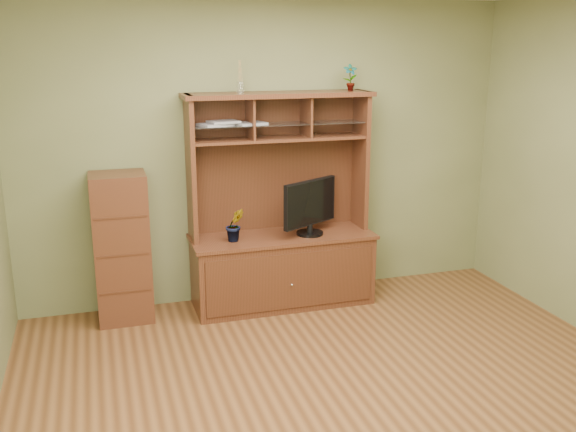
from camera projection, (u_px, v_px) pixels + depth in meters
name	position (u px, v px, depth m)	size (l,w,h in m)	color
room	(353.00, 203.00, 3.96)	(4.54, 4.04, 2.74)	#523017
media_hutch	(281.00, 248.00, 5.79)	(1.66, 0.61, 1.90)	#402012
monitor	(310.00, 206.00, 5.68)	(0.57, 0.35, 0.49)	black
orchid_plant	(235.00, 225.00, 5.52)	(0.16, 0.13, 0.29)	#3A5D1F
top_plant	(350.00, 77.00, 5.66)	(0.12, 0.08, 0.23)	#265C20
reed_diffuser	(240.00, 80.00, 5.38)	(0.05, 0.05, 0.27)	silver
magazines	(229.00, 123.00, 5.44)	(0.61, 0.28, 0.04)	#9D9DA1
side_cabinet	(122.00, 248.00, 5.41)	(0.46, 0.42, 1.28)	#402012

